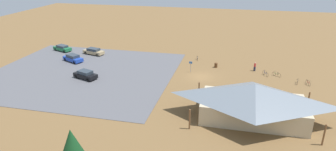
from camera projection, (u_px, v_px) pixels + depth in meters
ground at (201, 77)px, 53.71m from camera, size 160.00×160.00×0.00m
parking_lot_asphalt at (83, 72)px, 55.67m from camera, size 33.77×30.55×0.05m
bike_pavilion at (254, 100)px, 38.61m from camera, size 15.75×9.16×5.00m
trash_bin at (216, 65)px, 58.18m from camera, size 0.60×0.60×0.90m
lot_sign at (191, 65)px, 55.38m from camera, size 0.56×0.08×2.20m
bicycle_green_front_row at (277, 74)px, 53.78m from camera, size 1.37×1.09×0.86m
bicycle_red_yard_right at (308, 83)px, 50.10m from camera, size 0.56×1.69×0.89m
bicycle_blue_near_sign at (265, 74)px, 54.11m from camera, size 0.88×1.53×0.88m
bicycle_silver_trailside at (297, 82)px, 50.65m from camera, size 0.51×1.65×0.82m
bicycle_white_lone_east at (197, 58)px, 62.56m from camera, size 0.50×1.70×0.84m
bicycle_yellow_yard_center at (261, 89)px, 47.84m from camera, size 0.48×1.70×0.83m
bicycle_purple_edge_south at (249, 89)px, 47.61m from camera, size 0.79×1.52×0.78m
car_tan_far_end at (94, 51)px, 65.89m from camera, size 5.09×2.93×1.40m
car_green_front_row at (62, 48)px, 68.40m from camera, size 4.82×3.19×1.35m
car_blue_inner_stall at (73, 58)px, 61.32m from camera, size 4.94×3.62×1.48m
car_black_by_curb at (85, 75)px, 52.61m from camera, size 4.70×3.19×1.45m
visitor_near_lot at (255, 66)px, 56.17m from camera, size 0.40×0.37×1.71m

